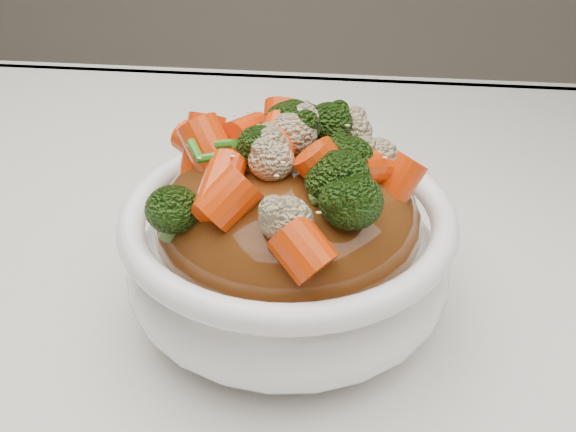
# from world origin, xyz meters

# --- Properties ---
(tablecloth) EXTENTS (1.20, 0.80, 0.04)m
(tablecloth) POSITION_xyz_m (0.00, 0.00, 0.73)
(tablecloth) COLOR silver
(tablecloth) RESTS_ON dining_table
(bowl) EXTENTS (0.22, 0.22, 0.08)m
(bowl) POSITION_xyz_m (0.01, 0.01, 0.79)
(bowl) COLOR white
(bowl) RESTS_ON tablecloth
(sauce_base) EXTENTS (0.18, 0.18, 0.09)m
(sauce_base) POSITION_xyz_m (0.01, 0.01, 0.82)
(sauce_base) COLOR #592C0F
(sauce_base) RESTS_ON bowl
(carrots) EXTENTS (0.18, 0.18, 0.05)m
(carrots) POSITION_xyz_m (0.01, 0.01, 0.87)
(carrots) COLOR #E73D07
(carrots) RESTS_ON sauce_base
(broccoli) EXTENTS (0.18, 0.18, 0.04)m
(broccoli) POSITION_xyz_m (0.01, 0.01, 0.87)
(broccoli) COLOR black
(broccoli) RESTS_ON sauce_base
(cauliflower) EXTENTS (0.18, 0.18, 0.03)m
(cauliflower) POSITION_xyz_m (0.01, 0.01, 0.87)
(cauliflower) COLOR #C4B086
(cauliflower) RESTS_ON sauce_base
(scallions) EXTENTS (0.13, 0.13, 0.02)m
(scallions) POSITION_xyz_m (0.01, 0.01, 0.87)
(scallions) COLOR #32881F
(scallions) RESTS_ON sauce_base
(sesame_seeds) EXTENTS (0.16, 0.16, 0.01)m
(sesame_seeds) POSITION_xyz_m (0.01, 0.01, 0.87)
(sesame_seeds) COLOR beige
(sesame_seeds) RESTS_ON sauce_base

